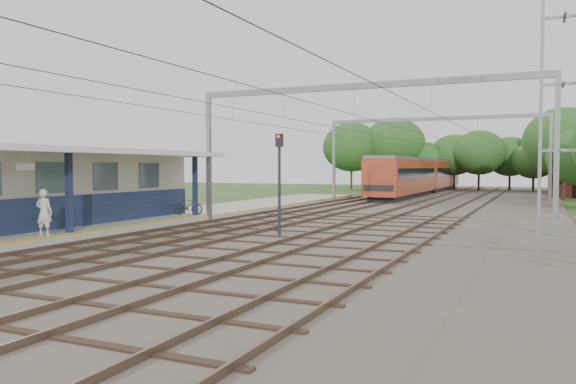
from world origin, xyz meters
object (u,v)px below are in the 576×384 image
Objects in this scene: person at (44,212)px; signal_post at (279,172)px; bicycle at (188,206)px; train at (422,175)px.

signal_post is at bearing -155.31° from person.
signal_post reaches higher than bicycle.
bicycle is 0.05× the size of train.
bicycle is at bearing 154.37° from signal_post.
signal_post is (7.30, 5.73, 1.53)m from person.
bicycle is at bearing -99.24° from train.
bicycle is (-0.42, 10.22, -0.41)m from person.
train reaches higher than bicycle.
person is at bearing 165.96° from bicycle.
person is 9.41m from signal_post.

